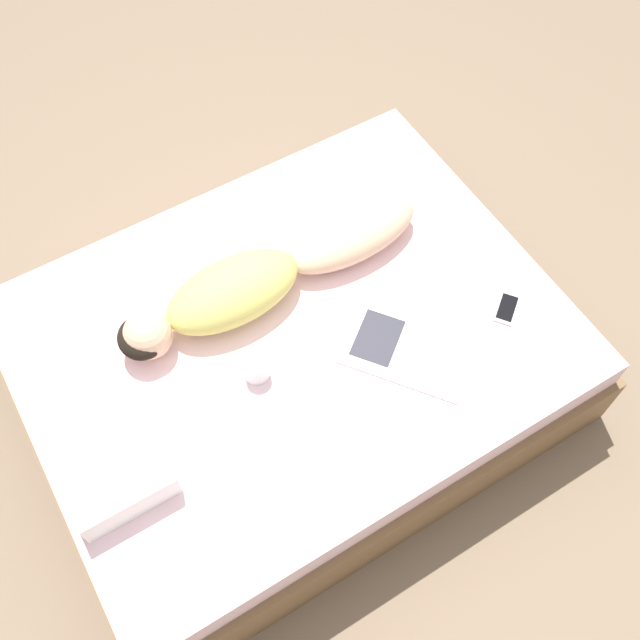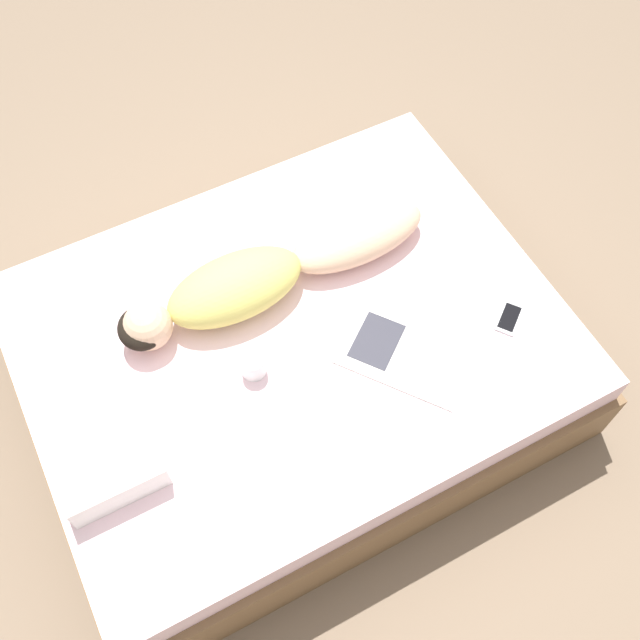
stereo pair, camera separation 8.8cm
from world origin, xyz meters
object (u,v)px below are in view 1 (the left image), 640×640
open_magazine (406,348)px  cell_phone (507,308)px  coffee_mug (256,367)px  person (264,277)px

open_magazine → cell_phone: bearing=-134.8°
coffee_mug → cell_phone: 1.01m
coffee_mug → cell_phone: (-0.26, -0.97, -0.05)m
person → cell_phone: bearing=-127.2°
open_magazine → cell_phone: size_ratio=3.49×
open_magazine → cell_phone: (-0.06, -0.44, 0.00)m
coffee_mug → person: bearing=-34.1°
open_magazine → coffee_mug: (0.20, 0.54, 0.05)m
open_magazine → coffee_mug: coffee_mug is taller
open_magazine → coffee_mug: size_ratio=4.30×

